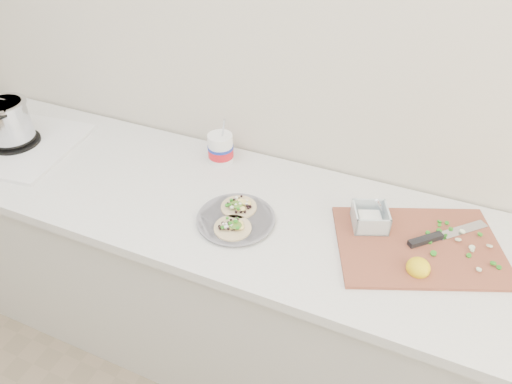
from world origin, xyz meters
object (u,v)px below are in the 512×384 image
at_px(taco_plate, 236,217).
at_px(tub, 221,147).
at_px(stove, 11,129).
at_px(cutboard, 415,240).

height_order(taco_plate, tub, tub).
distance_m(stove, taco_plate, 1.03).
relative_size(tub, cutboard, 0.37).
bearing_deg(stove, taco_plate, -10.34).
bearing_deg(stove, tub, 8.79).
xyz_separation_m(taco_plate, tub, (-0.20, 0.29, 0.05)).
bearing_deg(taco_plate, tub, 124.24).
xyz_separation_m(tub, cutboard, (0.76, -0.17, -0.05)).
distance_m(taco_plate, cutboard, 0.57).
bearing_deg(cutboard, taco_plate, 170.49).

